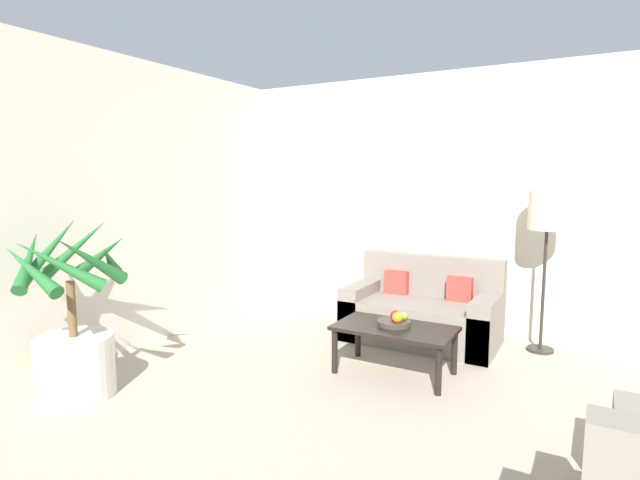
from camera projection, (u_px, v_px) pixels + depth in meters
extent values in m
cube|color=beige|center=(564.00, 205.00, 4.72)|extent=(8.54, 0.06, 2.70)
cylinder|color=beige|center=(75.00, 366.00, 3.68)|extent=(0.55, 0.55, 0.46)
cylinder|color=brown|center=(72.00, 309.00, 3.63)|extent=(0.06, 0.06, 0.41)
cone|color=#23662D|center=(91.00, 260.00, 3.46)|extent=(0.10, 0.56, 0.43)
cone|color=#23662D|center=(110.00, 261.00, 3.66)|extent=(0.49, 0.49, 0.35)
cone|color=#23662D|center=(101.00, 255.00, 3.81)|extent=(0.58, 0.10, 0.39)
cone|color=#23662D|center=(75.00, 249.00, 3.79)|extent=(0.44, 0.44, 0.48)
cone|color=#23662D|center=(49.00, 250.00, 3.68)|extent=(0.10, 0.51, 0.50)
cone|color=#23662D|center=(28.00, 260.00, 3.51)|extent=(0.47, 0.47, 0.42)
cone|color=#23662D|center=(30.00, 269.00, 3.35)|extent=(0.60, 0.10, 0.35)
cone|color=#23662D|center=(60.00, 265.00, 3.33)|extent=(0.48, 0.48, 0.41)
cube|color=gray|center=(421.00, 321.00, 4.92)|extent=(1.45, 0.78, 0.41)
cube|color=gray|center=(431.00, 275.00, 5.13)|extent=(1.45, 0.16, 0.42)
cube|color=gray|center=(363.00, 307.00, 5.21)|extent=(0.20, 0.78, 0.53)
cube|color=gray|center=(487.00, 325.00, 4.60)|extent=(0.20, 0.78, 0.53)
cube|color=#B23D33|center=(397.00, 282.00, 5.20)|extent=(0.24, 0.12, 0.24)
cube|color=#B23D33|center=(460.00, 289.00, 4.88)|extent=(0.24, 0.12, 0.24)
cylinder|color=#2D2823|center=(540.00, 349.00, 4.67)|extent=(0.24, 0.24, 0.03)
cylinder|color=#2D2823|center=(543.00, 290.00, 4.60)|extent=(0.03, 0.03, 1.12)
cylinder|color=beige|center=(548.00, 210.00, 4.51)|extent=(0.34, 0.34, 0.36)
cylinder|color=black|center=(335.00, 351.00, 4.12)|extent=(0.05, 0.05, 0.37)
cylinder|color=black|center=(439.00, 371.00, 3.70)|extent=(0.05, 0.05, 0.37)
cylinder|color=black|center=(358.00, 336.00, 4.52)|extent=(0.05, 0.05, 0.37)
cylinder|color=black|center=(454.00, 353.00, 4.09)|extent=(0.05, 0.05, 0.37)
cube|color=black|center=(395.00, 328.00, 4.08)|extent=(0.96, 0.55, 0.03)
cylinder|color=#42382D|center=(394.00, 323.00, 4.12)|extent=(0.28, 0.28, 0.04)
sphere|color=red|center=(395.00, 315.00, 4.15)|extent=(0.07, 0.07, 0.07)
sphere|color=olive|center=(404.00, 316.00, 4.12)|extent=(0.07, 0.07, 0.07)
sphere|color=orange|center=(397.00, 318.00, 4.04)|extent=(0.09, 0.09, 0.09)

